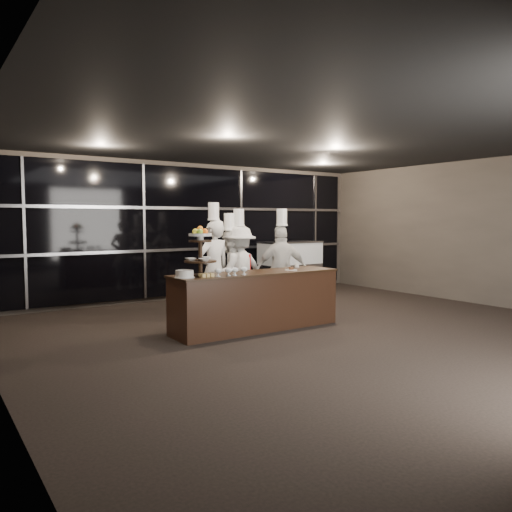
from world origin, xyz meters
TOP-DOWN VIEW (x-y plane):
  - room at (0.00, 0.00)m, footprint 10.00×10.00m
  - window_wall at (0.00, 4.94)m, footprint 8.60×0.10m
  - buffet_counter at (-0.68, 1.52)m, footprint 2.84×0.74m
  - display_stand at (-1.68, 1.52)m, footprint 0.48×0.48m
  - compotes at (-1.27, 1.30)m, footprint 0.56×0.11m
  - layer_cake at (-1.96, 1.47)m, footprint 0.30×0.30m
  - pastry_squares at (-1.67, 1.36)m, footprint 0.20×0.13m
  - small_plate at (-0.05, 1.42)m, footprint 0.20×0.20m
  - chef_cup at (0.36, 1.77)m, footprint 0.08×0.08m
  - display_case at (2.20, 4.30)m, footprint 1.51×0.66m
  - chef_a at (-0.83, 2.62)m, footprint 0.68×0.49m
  - chef_b at (-0.47, 2.69)m, footprint 0.87×0.74m
  - chef_c at (-0.30, 2.63)m, footprint 1.14×0.75m
  - chef_d at (0.39, 2.26)m, footprint 1.05×0.75m

SIDE VIEW (x-z plane):
  - buffet_counter at x=-0.68m, z-range 0.01..0.93m
  - display_case at x=2.20m, z-range 0.07..1.31m
  - chef_b at x=-0.47m, z-range -0.13..1.73m
  - chef_c at x=-0.30m, z-range -0.14..1.81m
  - chef_d at x=0.39m, z-range -0.13..1.82m
  - chef_a at x=-0.83m, z-range -0.12..1.93m
  - small_plate at x=-0.05m, z-range 0.91..0.96m
  - pastry_squares at x=-1.67m, z-range 0.92..0.97m
  - chef_cup at x=0.36m, z-range 0.92..0.99m
  - layer_cake at x=-1.96m, z-range 0.92..1.03m
  - compotes at x=-1.27m, z-range 0.94..1.06m
  - display_stand at x=-1.68m, z-range 0.97..1.71m
  - room at x=0.00m, z-range -3.50..6.50m
  - window_wall at x=0.00m, z-range 0.10..2.90m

